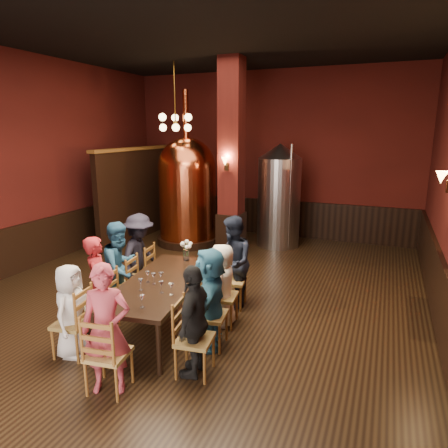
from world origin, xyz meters
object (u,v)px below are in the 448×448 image
at_px(copper_kettle, 187,190).
at_px(person_1, 99,285).
at_px(steel_vessel, 279,196).
at_px(person_0, 71,311).
at_px(person_2, 121,268).
at_px(dining_table, 162,285).
at_px(rose_vase, 186,247).

bearing_deg(copper_kettle, person_1, -78.21).
distance_m(person_1, steel_vessel, 5.61).
relative_size(person_0, person_2, 0.83).
distance_m(dining_table, copper_kettle, 4.73).
distance_m(person_1, person_2, 0.66).
relative_size(person_0, person_1, 0.86).
height_order(person_2, rose_vase, person_2).
relative_size(person_1, steel_vessel, 0.56).
bearing_deg(steel_vessel, person_1, -103.13).
xyz_separation_m(person_2, steel_vessel, (1.36, 4.78, 0.54)).
relative_size(dining_table, person_2, 1.65).
bearing_deg(person_1, person_2, -20.03).
bearing_deg(person_2, rose_vase, -38.56).
bearing_deg(rose_vase, steel_vessel, 81.79).
distance_m(dining_table, steel_vessel, 5.05).
distance_m(person_0, person_1, 0.68).
bearing_deg(steel_vessel, person_2, -105.85).
bearing_deg(steel_vessel, copper_kettle, -163.36).
xyz_separation_m(person_1, rose_vase, (0.69, 1.44, 0.25)).
bearing_deg(person_1, dining_table, -88.81).
xyz_separation_m(steel_vessel, rose_vase, (-0.58, -3.99, -0.32)).
distance_m(dining_table, person_1, 0.91).
bearing_deg(person_1, steel_vessel, -40.95).
distance_m(dining_table, person_0, 1.31).
distance_m(person_0, rose_vase, 2.21).
height_order(person_2, steel_vessel, steel_vessel).
height_order(copper_kettle, steel_vessel, copper_kettle).
xyz_separation_m(person_1, copper_kettle, (-0.99, 4.76, 0.69)).
bearing_deg(person_0, dining_table, -43.59).
bearing_deg(person_0, rose_vase, -26.96).
height_order(dining_table, steel_vessel, steel_vessel).
bearing_deg(dining_table, steel_vessel, 76.83).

